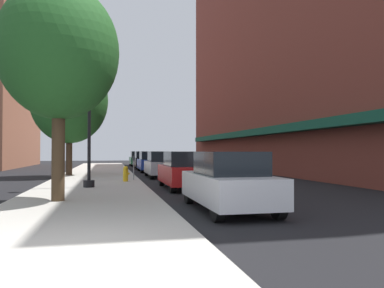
{
  "coord_description": "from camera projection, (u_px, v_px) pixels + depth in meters",
  "views": [
    {
      "loc": [
        0.7,
        -6.11,
        1.67
      ],
      "look_at": [
        5.84,
        16.88,
        2.13
      ],
      "focal_mm": 35.05,
      "sensor_mm": 36.0,
      "label": 1
    }
  ],
  "objects": [
    {
      "name": "car_blue",
      "position": [
        150.0,
        162.0,
        30.3
      ],
      "size": [
        1.8,
        4.3,
        1.66
      ],
      "rotation": [
        0.0,
        0.0,
        -0.03
      ],
      "color": "black",
      "rests_on": "ground"
    },
    {
      "name": "ground_plane",
      "position": [
        160.0,
        177.0,
        24.21
      ],
      "size": [
        90.0,
        90.0,
        0.0
      ],
      "primitive_type": "plane",
      "color": "black"
    },
    {
      "name": "building_right_brick",
      "position": [
        287.0,
        17.0,
        30.76
      ],
      "size": [
        6.8,
        40.0,
        25.51
      ],
      "color": "brown",
      "rests_on": "ground"
    },
    {
      "name": "car_black",
      "position": [
        144.0,
        160.0,
        35.78
      ],
      "size": [
        1.8,
        4.3,
        1.66
      ],
      "rotation": [
        0.0,
        0.0,
        -0.01
      ],
      "color": "black",
      "rests_on": "ground"
    },
    {
      "name": "car_white",
      "position": [
        228.0,
        182.0,
        10.53
      ],
      "size": [
        1.8,
        4.3,
        1.66
      ],
      "rotation": [
        0.0,
        0.0,
        -0.01
      ],
      "color": "black",
      "rests_on": "ground"
    },
    {
      "name": "lamppost",
      "position": [
        89.0,
        116.0,
        16.2
      ],
      "size": [
        0.48,
        0.48,
        5.9
      ],
      "color": "black",
      "rests_on": "sidewalk_slab"
    },
    {
      "name": "car_red",
      "position": [
        184.0,
        171.0,
        16.68
      ],
      "size": [
        1.8,
        4.3,
        1.66
      ],
      "rotation": [
        0.0,
        0.0,
        0.03
      ],
      "color": "black",
      "rests_on": "ground"
    },
    {
      "name": "fire_hydrant",
      "position": [
        126.0,
        174.0,
        19.24
      ],
      "size": [
        0.33,
        0.26,
        0.79
      ],
      "color": "gold",
      "rests_on": "sidewalk_slab"
    },
    {
      "name": "car_silver",
      "position": [
        161.0,
        165.0,
        23.86
      ],
      "size": [
        1.8,
        4.3,
        1.66
      ],
      "rotation": [
        0.0,
        0.0,
        0.02
      ],
      "color": "black",
      "rests_on": "ground"
    },
    {
      "name": "tree_near",
      "position": [
        69.0,
        100.0,
        24.36
      ],
      "size": [
        4.93,
        4.93,
        7.74
      ],
      "color": "#422D1E",
      "rests_on": "sidewalk_slab"
    },
    {
      "name": "tree_mid",
      "position": [
        59.0,
        52.0,
        11.8
      ],
      "size": [
        3.74,
        3.74,
        6.86
      ],
      "color": "#4C3823",
      "rests_on": "sidewalk_slab"
    },
    {
      "name": "car_green",
      "position": [
        138.0,
        159.0,
        42.57
      ],
      "size": [
        1.8,
        4.3,
        1.66
      ],
      "rotation": [
        0.0,
        0.0,
        0.02
      ],
      "color": "black",
      "rests_on": "ground"
    },
    {
      "name": "parking_meter_near",
      "position": [
        134.0,
        164.0,
        20.39
      ],
      "size": [
        0.14,
        0.09,
        1.31
      ],
      "color": "slate",
      "rests_on": "sidewalk_slab"
    },
    {
      "name": "sidewalk_slab",
      "position": [
        97.0,
        176.0,
        24.31
      ],
      "size": [
        4.8,
        50.0,
        0.12
      ],
      "primitive_type": "cube",
      "color": "#B7B2A8",
      "rests_on": "ground"
    }
  ]
}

